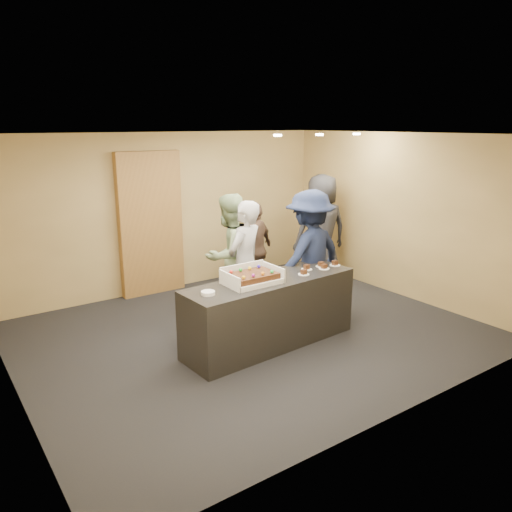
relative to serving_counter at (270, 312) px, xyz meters
The scene contains 17 objects.
room 1.00m from the serving_counter, 89.90° to the left, with size 6.04×6.00×2.70m.
serving_counter is the anchor object (origin of this frame).
storage_cabinet 2.96m from the serving_counter, 97.89° to the left, with size 1.09×0.15×2.40m, color brown.
cake_box 0.57m from the serving_counter, behind, with size 0.69×0.47×0.20m.
sheet_cake 0.62m from the serving_counter, behind, with size 0.58×0.40×0.11m.
plate_stack 1.06m from the serving_counter, behind, with size 0.16×0.16×0.04m, color white.
slice_a 0.68m from the serving_counter, 10.80° to the right, with size 0.15×0.15×0.07m.
slice_b 0.82m from the serving_counter, ahead, with size 0.15×0.15×0.07m.
slice_c 1.00m from the serving_counter, ahead, with size 0.15×0.15×0.07m.
slice_d 1.04m from the serving_counter, ahead, with size 0.15×0.15×0.07m.
slice_e 1.22m from the serving_counter, ahead, with size 0.15×0.15×0.07m.
person_server_grey 0.92m from the serving_counter, 80.08° to the left, with size 0.66×0.43×1.81m, color #B0B0B5.
person_sage_man 1.34m from the serving_counter, 82.77° to the left, with size 0.90×0.70×1.85m, color #8FA779.
person_navy_man 1.25m from the serving_counter, 23.18° to the left, with size 1.24×0.71×1.92m, color #161F3D.
person_brown_extra 2.01m from the serving_counter, 60.57° to the left, with size 0.94×0.39×1.60m, color brown.
person_dark_suit 2.85m from the serving_counter, 34.43° to the left, with size 0.97×0.63×1.99m, color #242428.
ceiling_spotlights 2.89m from the serving_counter, 30.01° to the left, with size 1.72×0.12×0.03m.
Camera 1 is at (-3.66, -5.31, 2.84)m, focal length 35.00 mm.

